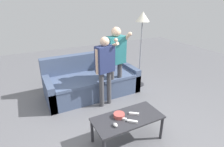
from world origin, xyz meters
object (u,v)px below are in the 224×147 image
object	(u,v)px
game_remote_wand_near	(121,118)
game_remote_wand_far	(132,121)
coffee_table	(128,120)
player_center	(105,64)
game_remote_nunchuk	(115,125)
player_right	(116,56)
snack_bowl	(119,115)
game_remote_wand_spare	(134,114)
floor_lamp	(142,23)
couch	(91,81)

from	to	relation	value
game_remote_wand_near	game_remote_wand_far	xyz separation A→B (m)	(0.11, -0.14, 0.00)
coffee_table	player_center	xyz separation A→B (m)	(0.15, 1.10, 0.53)
game_remote_nunchuk	player_right	xyz separation A→B (m)	(0.74, 1.36, 0.54)
snack_bowl	game_remote_wand_spare	xyz separation A→B (m)	(0.24, -0.05, -0.01)
game_remote_wand_near	game_remote_wand_spare	size ratio (longest dim) A/B	1.01
player_center	game_remote_wand_far	size ratio (longest dim) A/B	10.54
game_remote_nunchuk	game_remote_wand_near	world-z (taller)	game_remote_nunchuk
floor_lamp	player_center	world-z (taller)	floor_lamp
game_remote_nunchuk	player_center	distance (m)	1.34
game_remote_nunchuk	player_center	world-z (taller)	player_center
coffee_table	game_remote_wand_spare	xyz separation A→B (m)	(0.13, 0.02, 0.07)
couch	game_remote_nunchuk	bearing A→B (deg)	-100.52
coffee_table	player_center	distance (m)	1.23
couch	game_remote_wand_near	world-z (taller)	couch
floor_lamp	game_remote_wand_far	size ratio (longest dim) A/B	13.29
floor_lamp	game_remote_wand_near	distance (m)	2.38
coffee_table	game_remote_wand_spare	world-z (taller)	game_remote_wand_spare
game_remote_nunchuk	player_right	distance (m)	1.64
snack_bowl	game_remote_wand_spare	bearing A→B (deg)	-12.19
coffee_table	game_remote_wand_near	world-z (taller)	game_remote_wand_near
floor_lamp	game_remote_wand_spare	bearing A→B (deg)	-127.60
snack_bowl	player_right	xyz separation A→B (m)	(0.59, 1.20, 0.53)
snack_bowl	coffee_table	bearing A→B (deg)	-33.04
game_remote_wand_far	game_remote_wand_spare	size ratio (longest dim) A/B	0.93
coffee_table	game_remote_nunchuk	world-z (taller)	game_remote_nunchuk
coffee_table	snack_bowl	xyz separation A→B (m)	(-0.11, 0.07, 0.08)
couch	game_remote_wand_near	distance (m)	1.73
coffee_table	game_remote_wand_near	size ratio (longest dim) A/B	7.15
game_remote_wand_near	player_right	bearing A→B (deg)	65.08
couch	game_remote_wand_spare	world-z (taller)	couch
coffee_table	game_remote_wand_near	xyz separation A→B (m)	(-0.11, 0.01, 0.07)
couch	game_remote_wand_spare	size ratio (longest dim) A/B	14.17
couch	player_center	xyz separation A→B (m)	(0.07, -0.62, 0.61)
snack_bowl	game_remote_nunchuk	distance (m)	0.22
couch	snack_bowl	world-z (taller)	couch
snack_bowl	game_remote_wand_far	bearing A→B (deg)	-60.99
couch	game_remote_wand_far	xyz separation A→B (m)	(-0.07, -1.85, 0.15)
game_remote_nunchuk	game_remote_wand_spare	bearing A→B (deg)	15.96
couch	snack_bowl	size ratio (longest dim) A/B	12.21
coffee_table	game_remote_wand_spare	size ratio (longest dim) A/B	7.26
snack_bowl	player_right	bearing A→B (deg)	63.86
floor_lamp	game_remote_nunchuk	bearing A→B (deg)	-133.62
player_right	couch	bearing A→B (deg)	131.63
player_center	game_remote_wand_near	world-z (taller)	player_center
snack_bowl	game_remote_wand_near	xyz separation A→B (m)	(0.00, -0.06, -0.01)
player_right	player_center	bearing A→B (deg)	-153.16
couch	game_remote_wand_far	distance (m)	1.86
player_center	game_remote_wand_far	bearing A→B (deg)	-96.73
couch	floor_lamp	size ratio (longest dim) A/B	1.15
game_remote_nunchuk	snack_bowl	bearing A→B (deg)	46.93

